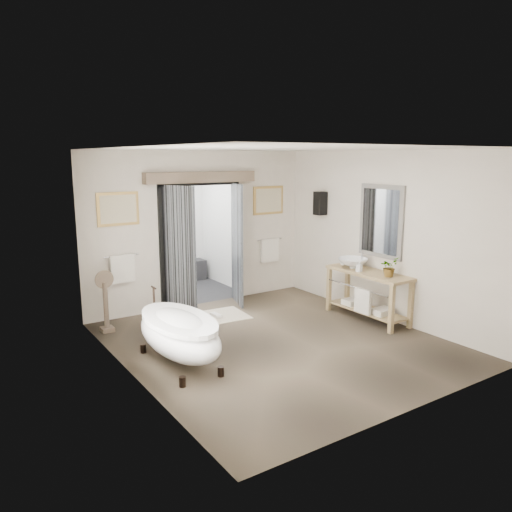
% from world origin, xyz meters
% --- Properties ---
extents(ground_plane, '(5.00, 5.00, 0.00)m').
position_xyz_m(ground_plane, '(0.00, 0.00, 0.00)').
color(ground_plane, brown).
extents(room_shell, '(4.52, 5.02, 2.91)m').
position_xyz_m(room_shell, '(-0.04, -0.13, 1.86)').
color(room_shell, beige).
rests_on(room_shell, ground_plane).
extents(shower_room, '(2.22, 2.01, 2.51)m').
position_xyz_m(shower_room, '(0.00, 3.99, 0.91)').
color(shower_room, '#242426').
rests_on(shower_room, ground_plane).
extents(back_wall_dressing, '(3.82, 0.79, 2.52)m').
position_xyz_m(back_wall_dressing, '(0.00, 2.32, 1.56)').
color(back_wall_dressing, black).
rests_on(back_wall_dressing, ground_plane).
extents(clawfoot_tub, '(0.83, 1.85, 0.90)m').
position_xyz_m(clawfoot_tub, '(-1.58, 0.10, 0.44)').
color(clawfoot_tub, black).
rests_on(clawfoot_tub, ground_plane).
extents(vanity, '(0.57, 1.60, 0.85)m').
position_xyz_m(vanity, '(1.95, 0.05, 0.51)').
color(vanity, tan).
rests_on(vanity, ground_plane).
extents(pedestal_mirror, '(0.30, 0.19, 1.02)m').
position_xyz_m(pedestal_mirror, '(-2.01, 1.94, 0.44)').
color(pedestal_mirror, brown).
rests_on(pedestal_mirror, ground_plane).
extents(rug, '(1.26, 0.90, 0.01)m').
position_xyz_m(rug, '(-0.24, 1.62, 0.01)').
color(rug, beige).
rests_on(rug, ground_plane).
extents(slippers, '(0.34, 0.26, 0.05)m').
position_xyz_m(slippers, '(-0.30, 1.60, 0.04)').
color(slippers, silver).
rests_on(slippers, rug).
extents(basin, '(0.67, 0.67, 0.18)m').
position_xyz_m(basin, '(1.93, 0.41, 0.94)').
color(basin, white).
rests_on(basin, vanity).
extents(plant, '(0.32, 0.29, 0.32)m').
position_xyz_m(plant, '(1.98, -0.38, 1.01)').
color(plant, gray).
rests_on(plant, vanity).
extents(soap_bottle_a, '(0.09, 0.09, 0.18)m').
position_xyz_m(soap_bottle_a, '(1.82, 0.14, 0.94)').
color(soap_bottle_a, gray).
rests_on(soap_bottle_a, vanity).
extents(soap_bottle_b, '(0.15, 0.15, 0.16)m').
position_xyz_m(soap_bottle_b, '(1.96, 0.69, 0.93)').
color(soap_bottle_b, gray).
rests_on(soap_bottle_b, vanity).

